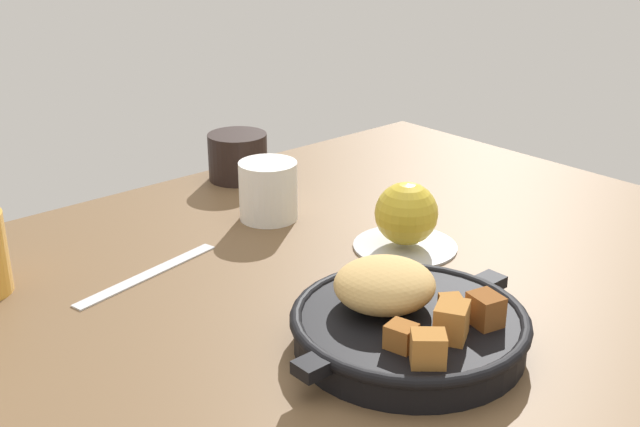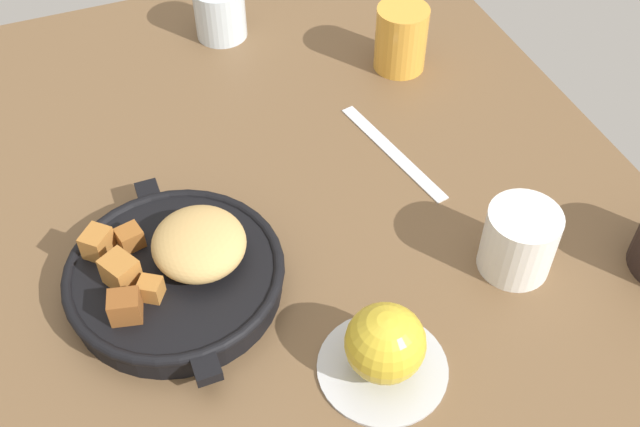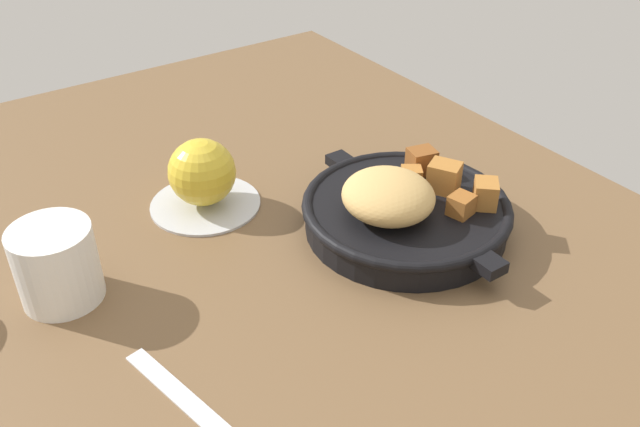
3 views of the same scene
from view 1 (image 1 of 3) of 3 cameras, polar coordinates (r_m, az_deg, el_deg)
name	(u,v)px [view 1 (image 1 of 3)]	position (r cm, az deg, el deg)	size (l,w,h in cm)	color
ground_plane	(317,301)	(85.17, -0.20, -6.25)	(112.61, 81.11, 2.40)	brown
cast_iron_skillet	(407,321)	(74.21, 6.18, -7.59)	(26.28, 21.99, 7.58)	black
saucer_plate	(405,245)	(95.10, 6.07, -2.24)	(12.30, 12.30, 0.60)	#B7BABF
red_apple	(406,213)	(93.54, 6.17, 0.00)	(7.41, 7.41, 7.41)	gold
butter_knife	(148,274)	(89.84, -12.13, -4.22)	(19.24, 1.60, 0.36)	silver
coffee_mug_dark	(238,157)	(117.01, -5.87, 4.06)	(8.56, 8.56, 6.77)	black
white_creamer_pitcher	(268,191)	(101.94, -3.70, 1.64)	(7.46, 7.46, 7.54)	white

